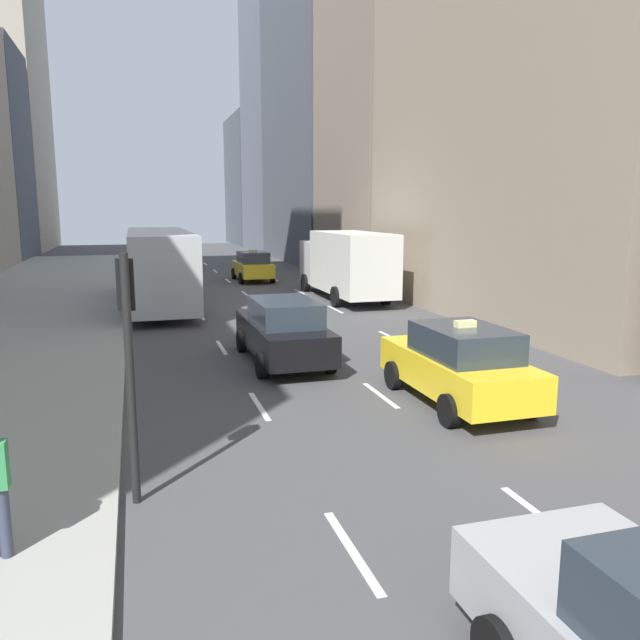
# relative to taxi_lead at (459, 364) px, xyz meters

# --- Properties ---
(sidewalk_left) EXTENTS (8.00, 66.00, 0.15)m
(sidewalk_left) POSITION_rel_taxi_lead_xyz_m (-11.00, 14.02, -0.81)
(sidewalk_left) COLOR #9E9E99
(sidewalk_left) RESTS_ON ground
(lane_markings) EXTENTS (5.72, 56.00, 0.01)m
(lane_markings) POSITION_rel_taxi_lead_xyz_m (-1.40, 10.02, -0.87)
(lane_markings) COLOR white
(lane_markings) RESTS_ON ground
(building_row_right) EXTENTS (6.00, 82.49, 37.64)m
(building_row_right) POSITION_rel_taxi_lead_xyz_m (8.00, 26.94, 14.03)
(building_row_right) COLOR gray
(building_row_right) RESTS_ON ground
(taxi_lead) EXTENTS (2.02, 4.40, 1.87)m
(taxi_lead) POSITION_rel_taxi_lead_xyz_m (0.00, 0.00, 0.00)
(taxi_lead) COLOR yellow
(taxi_lead) RESTS_ON ground
(taxi_second) EXTENTS (2.02, 4.40, 1.87)m
(taxi_second) POSITION_rel_taxi_lead_xyz_m (0.00, 24.49, 0.00)
(taxi_second) COLOR yellow
(taxi_second) RESTS_ON ground
(sedan_silver_behind) EXTENTS (2.02, 4.93, 1.77)m
(sedan_silver_behind) POSITION_rel_taxi_lead_xyz_m (-2.80, 4.69, 0.02)
(sedan_silver_behind) COLOR black
(sedan_silver_behind) RESTS_ON ground
(city_bus) EXTENTS (2.80, 11.61, 3.25)m
(city_bus) POSITION_rel_taxi_lead_xyz_m (-5.61, 16.25, 0.91)
(city_bus) COLOR #B7BCC1
(city_bus) RESTS_ON ground
(box_truck) EXTENTS (2.58, 8.40, 3.15)m
(box_truck) POSITION_rel_taxi_lead_xyz_m (2.80, 15.83, 0.83)
(box_truck) COLOR silver
(box_truck) RESTS_ON ground
(traffic_light_pole) EXTENTS (0.24, 0.42, 3.60)m
(traffic_light_pole) POSITION_rel_taxi_lead_xyz_m (-6.75, -2.78, 1.53)
(traffic_light_pole) COLOR black
(traffic_light_pole) RESTS_ON ground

